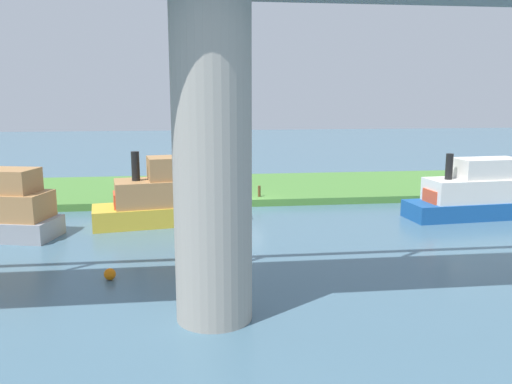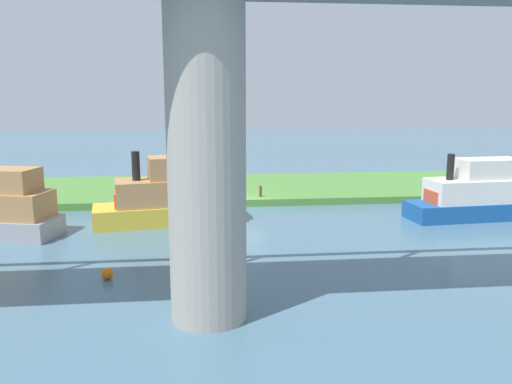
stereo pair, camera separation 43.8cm
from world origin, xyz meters
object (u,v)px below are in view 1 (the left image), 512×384
Objects in this scene: pontoon_yellow at (474,194)px; motorboat_white at (171,196)px; marker_buoy at (110,274)px; bridge_pylon at (212,163)px; person_on_bank at (202,185)px; mooring_post at (259,191)px.

motorboat_white is (19.08, -0.95, 0.11)m from pontoon_yellow.
marker_buoy is at bearing 22.65° from pontoon_yellow.
pontoon_yellow is 16.55× the size of marker_buoy.
marker_buoy is at bearing -45.64° from bridge_pylon.
person_on_bank is 16.53m from marker_buoy.
marker_buoy is at bearing 77.13° from motorboat_white.
pontoon_yellow is at bearing 157.56° from person_on_bank.
bridge_pylon reaches higher than marker_buoy.
bridge_pylon reaches higher than motorboat_white.
mooring_post is at bearing -101.99° from bridge_pylon.
motorboat_white is 18.09× the size of marker_buoy.
pontoon_yellow is at bearing -157.35° from marker_buoy.
bridge_pylon is 1.33× the size of pontoon_yellow.
person_on_bank is at bearing -104.90° from marker_buoy.
mooring_post is 14.32m from pontoon_yellow.
mooring_post is at bearing -24.47° from pontoon_yellow.
bridge_pylon is at bearing 134.36° from marker_buoy.
bridge_pylon reaches higher than pontoon_yellow.
bridge_pylon is 1.21× the size of motorboat_white.
bridge_pylon is 14.83m from motorboat_white.
mooring_post is (-4.06, 1.13, -0.31)m from person_on_bank.
person_on_bank reaches higher than marker_buoy.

